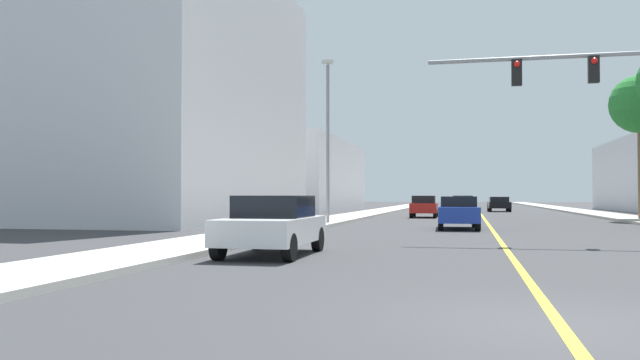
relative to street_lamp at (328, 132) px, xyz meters
name	(u,v)px	position (x,y,z in m)	size (l,w,h in m)	color
ground	(482,215)	(7.75, 18.80, -4.60)	(192.00, 192.00, 0.00)	#38383A
sidewalk_left	(368,213)	(-0.86, 18.80, -4.52)	(2.72, 168.00, 0.15)	beige
sidewalk_right	(605,215)	(16.36, 18.80, -4.52)	(2.72, 168.00, 0.15)	#B2ADA3
lane_marking_center	(482,215)	(7.75, 18.80, -4.59)	(0.16, 144.00, 0.01)	yellow
building_left_near	(162,95)	(-11.07, 4.26, 2.89)	(12.39, 21.09, 14.98)	silver
building_left_far	(263,176)	(-13.37, 30.90, -1.16)	(16.98, 23.38, 6.88)	silver
street_lamp	(328,132)	(0.00, 0.00, 0.00)	(0.56, 0.28, 8.05)	gray
palm_far	(640,105)	(16.64, 9.99, 2.22)	(3.43, 3.43, 8.44)	brown
car_gray	(463,204)	(6.31, 25.53, -3.84)	(1.99, 4.02, 1.46)	slate
car_red	(424,206)	(3.87, 12.74, -3.84)	(1.79, 3.89, 1.46)	red
car_white	(272,224)	(1.99, -15.68, -3.84)	(1.92, 3.95, 1.48)	white
car_blue	(458,212)	(6.32, -1.98, -3.85)	(1.87, 4.34, 1.44)	#1E389E
car_black	(499,204)	(9.52, 30.10, -3.88)	(2.00, 4.10, 1.35)	black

